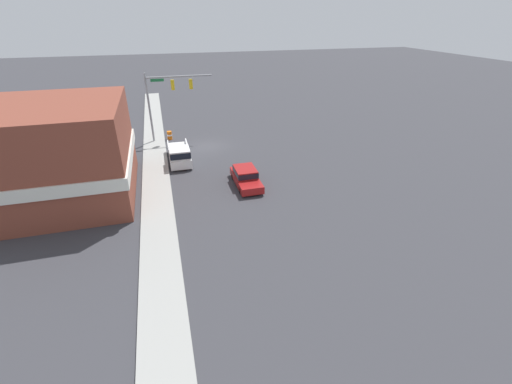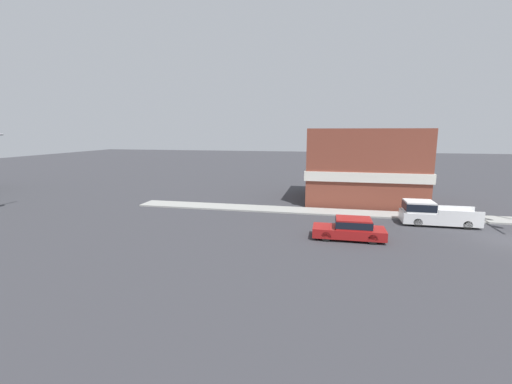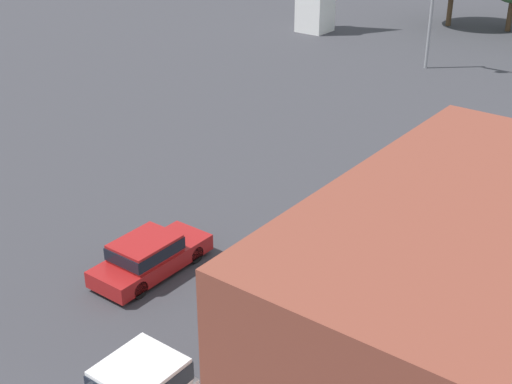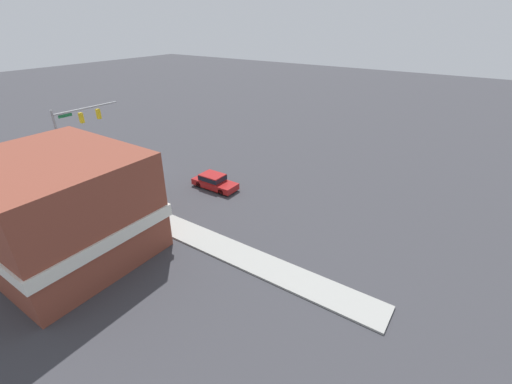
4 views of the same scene
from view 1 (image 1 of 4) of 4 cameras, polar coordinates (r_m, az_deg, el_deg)
ground_plane at (r=39.02m, az=-8.11°, el=7.57°), size 200.00×200.00×0.00m
sidewalk_curb at (r=38.75m, az=-16.52°, el=6.65°), size 2.40×60.00×0.14m
near_signal_assembly at (r=40.24m, az=-14.54°, el=15.78°), size 7.21×0.49×7.63m
car_lead at (r=29.52m, az=-1.72°, el=2.63°), size 1.88×4.77×1.47m
pickup_truck_parked at (r=34.68m, az=-12.64°, el=6.16°), size 1.99×5.56×1.86m
construction_barrel at (r=41.90m, az=-14.21°, el=9.14°), size 0.57×0.57×0.98m
corner_brick_building at (r=30.46m, az=-29.64°, el=5.61°), size 10.12×11.46×7.47m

